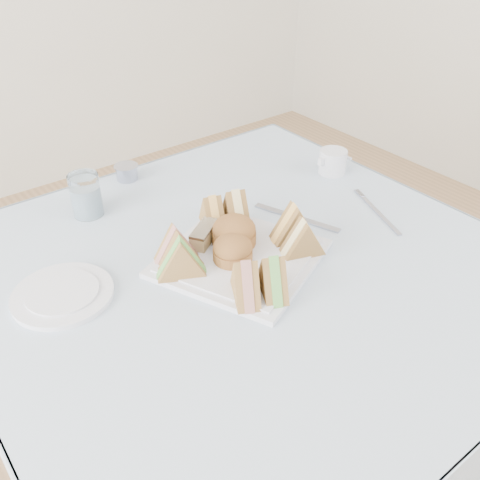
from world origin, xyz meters
TOP-DOWN VIEW (x-y plane):
  - floor at (0.00, 0.00)m, footprint 4.00×4.00m
  - table at (0.00, 0.00)m, footprint 0.90×0.90m
  - tablecloth at (0.00, 0.00)m, footprint 1.02×1.02m
  - serving_plate at (-0.00, 0.01)m, footprint 0.37×0.37m
  - sandwich_fl_a at (-0.07, -0.09)m, footprint 0.08×0.10m
  - sandwich_fl_b at (-0.02, -0.11)m, footprint 0.08×0.10m
  - sandwich_fr_a at (0.12, -0.01)m, footprint 0.10×0.07m
  - sandwich_fr_b at (0.10, -0.05)m, footprint 0.10×0.07m
  - sandwich_bl_a at (-0.12, 0.03)m, footprint 0.10×0.08m
  - sandwich_bl_b at (-0.11, 0.08)m, footprint 0.09×0.06m
  - sandwich_br_a at (0.06, 0.12)m, footprint 0.07×0.10m
  - sandwich_br_b at (0.02, 0.13)m, footprint 0.06×0.09m
  - scone_left at (-0.02, 0.01)m, footprint 0.11×0.11m
  - scone_right at (0.01, 0.05)m, footprint 0.13×0.13m
  - pastry_slice at (-0.03, 0.09)m, footprint 0.08×0.07m
  - side_plate at (-0.32, 0.12)m, footprint 0.19×0.19m
  - water_glass at (-0.16, 0.36)m, footprint 0.08×0.08m
  - tea_strainer at (-0.02, 0.46)m, footprint 0.06×0.06m
  - knife at (0.19, 0.06)m, footprint 0.09×0.20m
  - fork at (0.35, -0.04)m, footprint 0.07×0.16m
  - creamer_jug at (0.42, 0.17)m, footprint 0.07×0.07m

SIDE VIEW (x-z plane):
  - floor at x=0.00m, z-range 0.00..0.00m
  - table at x=0.00m, z-range 0.00..0.74m
  - tablecloth at x=0.00m, z-range 0.74..0.75m
  - fork at x=0.35m, z-range 0.75..0.75m
  - knife at x=0.19m, z-range 0.75..0.75m
  - side_plate at x=-0.32m, z-range 0.75..0.76m
  - serving_plate at x=0.00m, z-range 0.75..0.76m
  - tea_strainer at x=-0.02m, z-range 0.75..0.78m
  - creamer_jug at x=0.42m, z-range 0.75..0.81m
  - pastry_slice at x=-0.03m, z-range 0.76..0.80m
  - scone_left at x=-0.02m, z-range 0.76..0.81m
  - scone_right at x=0.01m, z-range 0.76..0.82m
  - water_glass at x=-0.16m, z-range 0.75..0.84m
  - sandwich_br_b at x=0.02m, z-range 0.76..0.83m
  - sandwich_bl_b at x=-0.11m, z-range 0.76..0.83m
  - sandwich_fr_b at x=0.10m, z-range 0.76..0.84m
  - sandwich_fl_b at x=-0.02m, z-range 0.76..0.84m
  - sandwich_fl_a at x=-0.07m, z-range 0.76..0.84m
  - sandwich_br_a at x=0.06m, z-range 0.76..0.84m
  - sandwich_bl_a at x=-0.12m, z-range 0.76..0.84m
  - sandwich_fr_a at x=0.12m, z-range 0.76..0.84m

